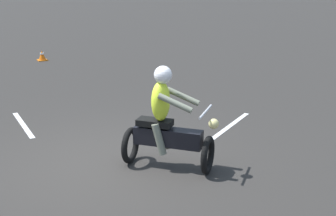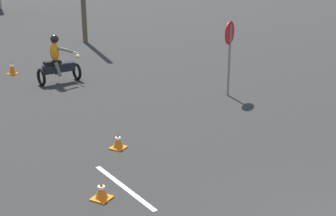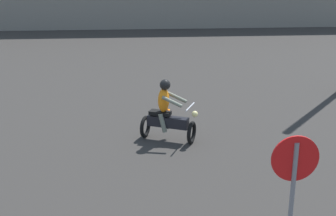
# 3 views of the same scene
# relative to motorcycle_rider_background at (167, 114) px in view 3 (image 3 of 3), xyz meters

# --- Properties ---
(motorcycle_rider_background) EXTENTS (1.53, 1.13, 1.66)m
(motorcycle_rider_background) POSITION_rel_motorcycle_rider_background_xyz_m (0.00, 0.00, 0.00)
(motorcycle_rider_background) COLOR black
(motorcycle_rider_background) RESTS_ON ground
(stop_sign) EXTENTS (0.70, 0.08, 2.30)m
(stop_sign) POSITION_rel_motorcycle_rider_background_xyz_m (1.42, -5.59, 0.91)
(stop_sign) COLOR slate
(stop_sign) RESTS_ON ground
(traffic_cone_far_right) EXTENTS (0.32, 0.32, 0.47)m
(traffic_cone_far_right) POSITION_rel_motorcycle_rider_background_xyz_m (0.12, 2.33, -0.50)
(traffic_cone_far_right) COLOR orange
(traffic_cone_far_right) RESTS_ON ground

